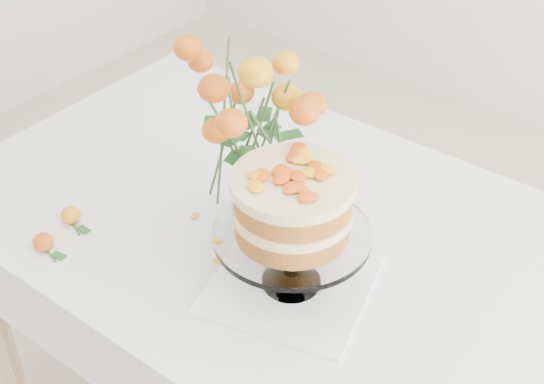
# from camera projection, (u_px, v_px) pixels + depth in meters

# --- Properties ---
(table) EXTENTS (1.43, 0.93, 0.76)m
(table) POSITION_uv_depth(u_px,v_px,m) (266.00, 243.00, 1.72)
(table) COLOR tan
(table) RESTS_ON ground
(napkin) EXTENTS (0.37, 0.37, 0.01)m
(napkin) POSITION_uv_depth(u_px,v_px,m) (291.00, 284.00, 1.49)
(napkin) COLOR white
(napkin) RESTS_ON table
(cake_stand) EXTENTS (0.30, 0.30, 0.27)m
(cake_stand) POSITION_uv_depth(u_px,v_px,m) (293.00, 211.00, 1.38)
(cake_stand) COLOR white
(cake_stand) RESTS_ON napkin
(rose_vase) EXTENTS (0.39, 0.39, 0.45)m
(rose_vase) POSITION_uv_depth(u_px,v_px,m) (253.00, 119.00, 1.49)
(rose_vase) COLOR white
(rose_vase) RESTS_ON table
(loose_rose_near) EXTENTS (0.07, 0.05, 0.04)m
(loose_rose_near) POSITION_uv_depth(u_px,v_px,m) (71.00, 215.00, 1.64)
(loose_rose_near) COLOR orange
(loose_rose_near) RESTS_ON table
(loose_rose_far) EXTENTS (0.08, 0.04, 0.04)m
(loose_rose_far) POSITION_uv_depth(u_px,v_px,m) (43.00, 242.00, 1.57)
(loose_rose_far) COLOR #BF3509
(loose_rose_far) RESTS_ON table
(stray_petal_a) EXTENTS (0.03, 0.02, 0.00)m
(stray_petal_a) POSITION_uv_depth(u_px,v_px,m) (195.00, 216.00, 1.67)
(stray_petal_a) COLOR #F4A80F
(stray_petal_a) RESTS_ON table
(stray_petal_b) EXTENTS (0.03, 0.02, 0.00)m
(stray_petal_b) POSITION_uv_depth(u_px,v_px,m) (217.00, 243.00, 1.59)
(stray_petal_b) COLOR #F4A80F
(stray_petal_b) RESTS_ON table
(stray_petal_c) EXTENTS (0.03, 0.02, 0.00)m
(stray_petal_c) POSITION_uv_depth(u_px,v_px,m) (219.00, 261.00, 1.55)
(stray_petal_c) COLOR #F4A80F
(stray_petal_c) RESTS_ON table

